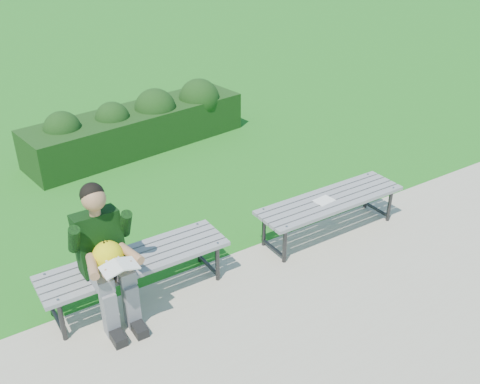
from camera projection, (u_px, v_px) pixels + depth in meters
The scene contains 7 objects.
ground at pixel (213, 262), 5.74m from camera, with size 80.00×80.00×0.00m.
walkway at pixel (320, 367), 4.44m from camera, with size 30.00×3.50×0.02m.
hedge at pixel (142, 123), 8.28m from camera, with size 3.57×1.35×0.90m.
bench_left at pixel (135, 263), 5.03m from camera, with size 1.80×0.50×0.46m.
bench_right at pixel (330, 203), 6.04m from camera, with size 1.80×0.50×0.46m.
seated_boy at pixel (105, 252), 4.67m from camera, with size 0.56×0.76×1.31m.
paper_sheet at pixel (324, 201), 5.96m from camera, with size 0.23×0.18×0.01m.
Camera 1 is at (-2.29, -4.08, 3.41)m, focal length 40.00 mm.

